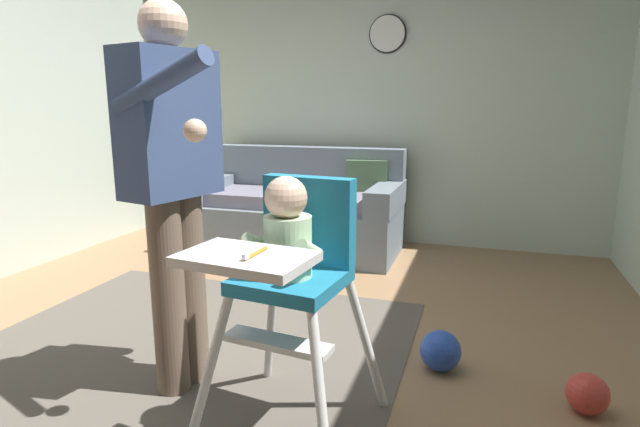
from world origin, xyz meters
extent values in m
cube|color=#98724F|center=(0.00, 0.00, -0.05)|extent=(5.87, 6.49, 0.10)
cube|color=beige|center=(0.00, 2.47, 1.33)|extent=(5.07, 0.06, 2.67)
cube|color=#595148|center=(-0.27, -0.13, 0.00)|extent=(2.18, 2.22, 0.01)
cube|color=slate|center=(-0.38, 1.89, 0.20)|extent=(1.73, 0.84, 0.40)
cube|color=slate|center=(-0.38, 2.22, 0.63)|extent=(1.73, 0.22, 0.46)
cube|color=slate|center=(-1.16, 1.89, 0.50)|extent=(0.20, 0.84, 0.20)
cube|color=slate|center=(0.39, 1.89, 0.50)|extent=(0.20, 0.84, 0.20)
cube|color=slate|center=(-0.74, 1.84, 0.46)|extent=(0.66, 0.60, 0.11)
cube|color=slate|center=(-0.02, 1.84, 0.46)|extent=(0.66, 0.60, 0.11)
cube|color=#4C6B47|center=(0.18, 2.09, 0.60)|extent=(0.35, 0.14, 0.34)
cylinder|color=white|center=(0.23, -0.60, 0.28)|extent=(0.18, 0.15, 0.58)
cylinder|color=white|center=(0.67, -0.65, 0.28)|extent=(0.15, 0.18, 0.58)
cylinder|color=white|center=(0.28, -0.16, 0.28)|extent=(0.15, 0.18, 0.58)
cylinder|color=white|center=(0.72, -0.21, 0.28)|extent=(0.18, 0.15, 0.58)
cube|color=teal|center=(0.47, -0.41, 0.59)|extent=(0.40, 0.40, 0.05)
cube|color=teal|center=(0.49, -0.26, 0.79)|extent=(0.37, 0.11, 0.34)
cube|color=white|center=(0.44, -0.70, 0.76)|extent=(0.43, 0.31, 0.03)
cube|color=white|center=(0.46, -0.51, 0.40)|extent=(0.41, 0.15, 0.02)
cylinder|color=#BBDFAE|center=(0.47, -0.43, 0.73)|extent=(0.19, 0.19, 0.22)
sphere|color=beige|center=(0.47, -0.44, 0.91)|extent=(0.15, 0.15, 0.15)
cylinder|color=#BBDFAE|center=(0.36, -0.45, 0.74)|extent=(0.06, 0.15, 0.10)
cylinder|color=#BBDFAE|center=(0.57, -0.48, 0.74)|extent=(0.06, 0.15, 0.10)
cylinder|color=#C67A23|center=(0.48, -0.70, 0.78)|extent=(0.02, 0.13, 0.01)
cube|color=white|center=(0.47, -0.76, 0.79)|extent=(0.01, 0.02, 0.02)
cylinder|color=#735C4B|center=(-0.11, -0.32, 0.43)|extent=(0.14, 0.14, 0.85)
cylinder|color=#735C4B|center=(-0.08, -0.21, 0.43)|extent=(0.14, 0.14, 0.85)
cube|color=#3A4D78|center=(-0.10, -0.27, 1.14)|extent=(0.29, 0.44, 0.58)
sphere|color=beige|center=(-0.10, -0.27, 1.52)|extent=(0.19, 0.19, 0.19)
cylinder|color=#3A4D78|center=(0.02, -0.48, 1.29)|extent=(0.48, 0.18, 0.23)
sphere|color=beige|center=(0.18, -0.52, 1.13)|extent=(0.08, 0.08, 0.08)
cylinder|color=#3A4D78|center=(-0.04, -0.03, 1.14)|extent=(0.07, 0.07, 0.52)
sphere|color=#284CB7|center=(0.98, 0.21, 0.10)|extent=(0.19, 0.19, 0.19)
sphere|color=#D13D33|center=(1.57, 0.04, 0.08)|extent=(0.17, 0.17, 0.17)
cylinder|color=white|center=(0.26, 2.42, 1.81)|extent=(0.30, 0.03, 0.30)
cylinder|color=black|center=(0.26, 2.44, 1.81)|extent=(0.32, 0.02, 0.32)
camera|label=1|loc=(1.12, -2.04, 1.22)|focal=28.49mm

